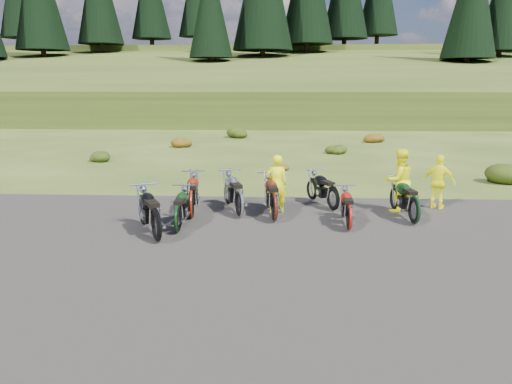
# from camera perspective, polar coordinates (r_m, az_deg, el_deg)

# --- Properties ---
(ground) EXTENTS (300.00, 300.00, 0.00)m
(ground) POSITION_cam_1_polar(r_m,az_deg,el_deg) (12.52, 4.37, -4.87)
(ground) COLOR #304115
(ground) RESTS_ON ground
(gravel_pad) EXTENTS (20.00, 12.00, 0.04)m
(gravel_pad) POSITION_cam_1_polar(r_m,az_deg,el_deg) (10.62, 4.61, -8.08)
(gravel_pad) COLOR black
(gravel_pad) RESTS_ON ground
(hill_slope) EXTENTS (300.00, 45.97, 9.37)m
(hill_slope) POSITION_cam_1_polar(r_m,az_deg,el_deg) (62.06, 3.33, 9.00)
(hill_slope) COLOR #313D14
(hill_slope) RESTS_ON ground
(hill_plateau) EXTENTS (300.00, 90.00, 9.17)m
(hill_plateau) POSITION_cam_1_polar(r_m,az_deg,el_deg) (122.00, 3.20, 10.69)
(hill_plateau) COLOR #313D14
(hill_plateau) RESTS_ON ground
(conifer_21) EXTENTS (5.28, 5.28, 14.00)m
(conifer_21) POSITION_cam_1_polar(r_m,az_deg,el_deg) (63.17, -5.26, 20.46)
(conifer_21) COLOR black
(conifer_21) RESTS_ON ground
(shrub_1) EXTENTS (1.03, 1.03, 0.61)m
(shrub_1) POSITION_cam_1_polar(r_m,az_deg,el_deg) (25.08, -17.56, 4.05)
(shrub_1) COLOR #20330C
(shrub_1) RESTS_ON ground
(shrub_2) EXTENTS (1.30, 1.30, 0.77)m
(shrub_2) POSITION_cam_1_polar(r_m,az_deg,el_deg) (29.33, -8.62, 5.79)
(shrub_2) COLOR #6B350D
(shrub_2) RESTS_ON ground
(shrub_3) EXTENTS (1.56, 1.56, 0.92)m
(shrub_3) POSITION_cam_1_polar(r_m,az_deg,el_deg) (34.13, -2.04, 6.97)
(shrub_3) COLOR #20330C
(shrub_3) RESTS_ON ground
(shrub_4) EXTENTS (0.77, 0.77, 0.45)m
(shrub_4) POSITION_cam_1_polar(r_m,az_deg,el_deg) (21.43, 2.76, 3.07)
(shrub_4) COLOR #6B350D
(shrub_4) RESTS_ON ground
(shrub_5) EXTENTS (1.03, 1.03, 0.61)m
(shrub_5) POSITION_cam_1_polar(r_m,az_deg,el_deg) (26.81, 9.05, 4.99)
(shrub_5) COLOR #20330C
(shrub_5) RESTS_ON ground
(shrub_6) EXTENTS (1.30, 1.30, 0.77)m
(shrub_6) POSITION_cam_1_polar(r_m,az_deg,el_deg) (32.43, 13.23, 6.23)
(shrub_6) COLOR #6B350D
(shrub_6) RESTS_ON ground
(shrub_7) EXTENTS (1.56, 1.56, 0.92)m
(shrub_7) POSITION_cam_1_polar(r_m,az_deg,el_deg) (21.16, 27.03, 2.23)
(shrub_7) COLOR #20330C
(shrub_7) RESTS_ON ground
(motorcycle_0) EXTENTS (1.71, 2.37, 1.19)m
(motorcycle_0) POSITION_cam_1_polar(r_m,az_deg,el_deg) (12.10, -11.21, -5.70)
(motorcycle_0) COLOR black
(motorcycle_0) RESTS_ON ground
(motorcycle_1) EXTENTS (0.99, 2.28, 1.16)m
(motorcycle_1) POSITION_cam_1_polar(r_m,az_deg,el_deg) (13.97, -7.34, -3.08)
(motorcycle_1) COLOR maroon
(motorcycle_1) RESTS_ON ground
(motorcycle_2) EXTENTS (0.73, 1.98, 1.03)m
(motorcycle_2) POSITION_cam_1_polar(r_m,az_deg,el_deg) (12.71, -8.88, -4.71)
(motorcycle_2) COLOR black
(motorcycle_2) RESTS_ON ground
(motorcycle_3) EXTENTS (1.42, 2.36, 1.17)m
(motorcycle_3) POSITION_cam_1_polar(r_m,az_deg,el_deg) (13.98, -1.89, -2.98)
(motorcycle_3) COLOR #A5A4A9
(motorcycle_3) RESTS_ON ground
(motorcycle_4) EXTENTS (1.03, 2.31, 1.17)m
(motorcycle_4) POSITION_cam_1_polar(r_m,az_deg,el_deg) (13.55, 2.09, -3.49)
(motorcycle_4) COLOR #4C160C
(motorcycle_4) RESTS_ON ground
(motorcycle_5) EXTENTS (1.44, 2.15, 1.07)m
(motorcycle_5) POSITION_cam_1_polar(r_m,az_deg,el_deg) (14.87, 8.75, -2.18)
(motorcycle_5) COLOR black
(motorcycle_5) RESTS_ON ground
(motorcycle_6) EXTENTS (0.64, 1.90, 0.99)m
(motorcycle_6) POSITION_cam_1_polar(r_m,az_deg,el_deg) (12.94, 10.54, -4.47)
(motorcycle_6) COLOR #9D130B
(motorcycle_6) RESTS_ON ground
(motorcycle_7) EXTENTS (1.00, 2.23, 1.13)m
(motorcycle_7) POSITION_cam_1_polar(r_m,az_deg,el_deg) (13.95, 17.52, -3.60)
(motorcycle_7) COLOR black
(motorcycle_7) RESTS_ON ground
(person_middle) EXTENTS (0.66, 0.48, 1.69)m
(person_middle) POSITION_cam_1_polar(r_m,az_deg,el_deg) (14.24, 2.36, 0.80)
(person_middle) COLOR #E9EB0C
(person_middle) RESTS_ON ground
(person_right_a) EXTENTS (1.07, 0.94, 1.83)m
(person_right_a) POSITION_cam_1_polar(r_m,az_deg,el_deg) (14.98, 16.02, 1.18)
(person_right_a) COLOR #E9EB0C
(person_right_a) RESTS_ON ground
(person_right_b) EXTENTS (1.01, 0.84, 1.61)m
(person_right_b) POSITION_cam_1_polar(r_m,az_deg,el_deg) (15.70, 20.19, 0.99)
(person_right_b) COLOR #E9EB0C
(person_right_b) RESTS_ON ground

